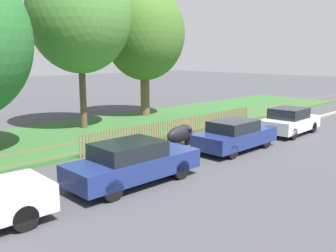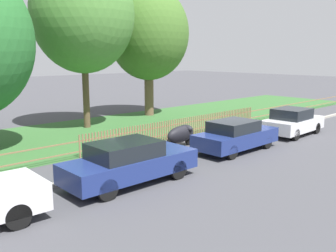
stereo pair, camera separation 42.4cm
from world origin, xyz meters
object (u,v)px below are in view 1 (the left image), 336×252
parked_car_black_saloon (133,162)px  tree_behind_motorcycle (79,13)px  parked_car_red_compact (290,121)px  tree_mid_park (144,34)px  parked_car_navy_estate (235,135)px  covered_motorcycle (181,134)px

parked_car_black_saloon → tree_behind_motorcycle: 11.41m
parked_car_black_saloon → parked_car_red_compact: parked_car_black_saloon is taller
tree_mid_park → tree_behind_motorcycle: bearing=-169.9°
parked_car_black_saloon → parked_car_navy_estate: parked_car_black_saloon is taller
parked_car_red_compact → tree_behind_motorcycle: bearing=124.5°
parked_car_navy_estate → tree_mid_park: size_ratio=0.48×
parked_car_red_compact → tree_mid_park: bearing=94.9°
parked_car_navy_estate → covered_motorcycle: bearing=120.4°
parked_car_black_saloon → parked_car_navy_estate: (5.84, 0.22, -0.04)m
parked_car_navy_estate → tree_mid_park: tree_mid_park is taller
parked_car_black_saloon → covered_motorcycle: size_ratio=2.49×
tree_mid_park → parked_car_black_saloon: bearing=-133.0°
covered_motorcycle → parked_car_black_saloon: bearing=-157.7°
covered_motorcycle → tree_behind_motorcycle: tree_behind_motorcycle is taller
parked_car_navy_estate → covered_motorcycle: parked_car_navy_estate is taller
parked_car_navy_estate → covered_motorcycle: size_ratio=2.28×
parked_car_navy_estate → parked_car_red_compact: (4.77, -0.02, 0.02)m
parked_car_red_compact → tree_mid_park: tree_mid_park is taller
covered_motorcycle → tree_behind_motorcycle: bearing=91.2°
parked_car_red_compact → tree_mid_park: (-1.17, 9.93, 4.72)m
parked_car_red_compact → tree_mid_park: size_ratio=0.45×
parked_car_black_saloon → parked_car_red_compact: (10.61, 0.20, -0.02)m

